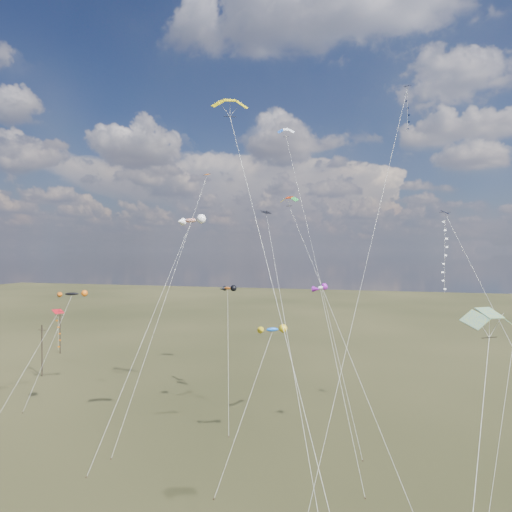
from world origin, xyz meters
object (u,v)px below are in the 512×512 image
(utility_pole_near, at_px, (42,350))
(utility_pole_far, at_px, (60,332))
(parafoil_yellow, at_px, (230,102))
(novelty_black_orange, at_px, (72,294))

(utility_pole_near, height_order, utility_pole_far, same)
(parafoil_yellow, xyz_separation_m, novelty_black_orange, (-28.94, 17.58, -18.16))
(novelty_black_orange, bearing_deg, utility_pole_far, 132.17)
(utility_pole_near, relative_size, parafoil_yellow, 0.25)
(novelty_black_orange, bearing_deg, parafoil_yellow, -31.28)
(utility_pole_far, relative_size, parafoil_yellow, 0.25)
(utility_pole_far, height_order, parafoil_yellow, parafoil_yellow)
(utility_pole_near, distance_m, novelty_black_orange, 15.15)
(utility_pole_far, height_order, novelty_black_orange, novelty_black_orange)
(parafoil_yellow, bearing_deg, novelty_black_orange, 148.72)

